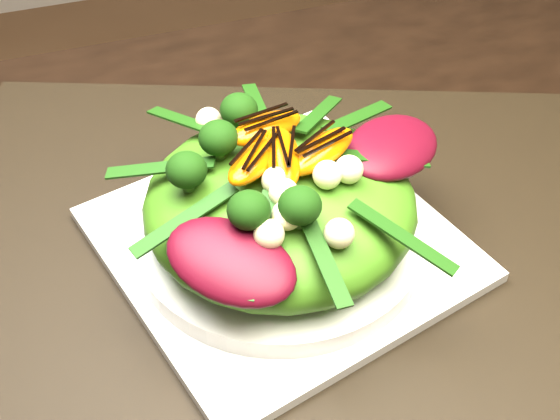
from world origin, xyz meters
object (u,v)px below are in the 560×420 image
object	(u,v)px
salad_bowl	(280,232)
orange_segment	(262,139)
plate_base	(280,244)
lettuce_mound	(280,203)
placemat	(280,250)

from	to	relation	value
salad_bowl	orange_segment	distance (m)	0.07
plate_base	salad_bowl	distance (m)	0.01
lettuce_mound	orange_segment	size ratio (longest dim) A/B	3.32
plate_base	orange_segment	distance (m)	0.09
placemat	salad_bowl	xyz separation A→B (m)	(0.00, -0.00, 0.02)
placemat	orange_segment	xyz separation A→B (m)	(-0.00, 0.03, 0.09)
placemat	plate_base	xyz separation A→B (m)	(0.00, 0.00, 0.01)
orange_segment	placemat	bearing A→B (deg)	-80.15
lettuce_mound	orange_segment	distance (m)	0.05
placemat	plate_base	world-z (taller)	plate_base
salad_bowl	orange_segment	world-z (taller)	orange_segment
plate_base	lettuce_mound	bearing A→B (deg)	-135.00
placemat	salad_bowl	size ratio (longest dim) A/B	2.58
salad_bowl	lettuce_mound	bearing A→B (deg)	-90.00
salad_bowl	lettuce_mound	size ratio (longest dim) A/B	1.10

